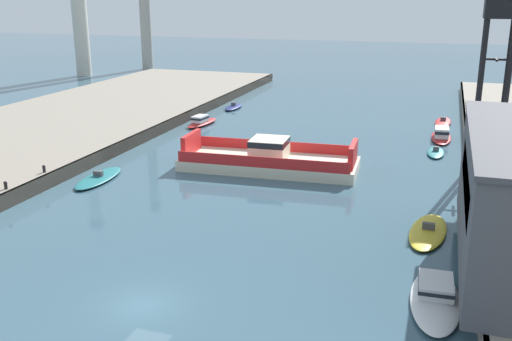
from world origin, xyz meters
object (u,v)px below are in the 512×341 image
at_px(moored_boat_upstream_b, 428,232).
at_px(crane_tower, 500,32).
at_px(moored_boat_near_right, 435,295).
at_px(moored_boat_far_right, 436,152).
at_px(moored_boat_mid_left, 443,122).
at_px(moored_boat_mid_right, 201,121).
at_px(moored_boat_near_left, 99,178).
at_px(moored_boat_upstream_a, 441,135).
at_px(moored_boat_far_left, 234,107).
at_px(chain_ferry, 269,160).

height_order(moored_boat_upstream_b, crane_tower, crane_tower).
relative_size(moored_boat_near_right, moored_boat_far_right, 1.55).
height_order(moored_boat_mid_left, moored_boat_mid_right, moored_boat_mid_right).
distance_m(moored_boat_near_left, moored_boat_far_right, 37.00).
distance_m(moored_boat_upstream_a, moored_boat_upstream_b, 31.55).
distance_m(moored_boat_near_left, moored_boat_mid_right, 25.97).
height_order(moored_boat_upstream_a, crane_tower, crane_tower).
height_order(moored_boat_near_left, moored_boat_near_right, moored_boat_near_right).
distance_m(moored_boat_far_right, crane_tower, 15.54).
bearing_deg(moored_boat_upstream_b, moored_boat_far_left, 126.15).
height_order(moored_boat_far_right, moored_boat_upstream_a, moored_boat_upstream_a).
distance_m(chain_ferry, moored_boat_mid_left, 33.13).
xyz_separation_m(moored_boat_near_right, moored_boat_far_left, (-32.02, 53.23, -0.22)).
height_order(moored_boat_near_left, moored_boat_mid_right, moored_boat_mid_right).
bearing_deg(moored_boat_mid_right, moored_boat_upstream_b, -43.74).
distance_m(moored_boat_mid_left, moored_boat_far_left, 31.75).
bearing_deg(moored_boat_near_left, moored_boat_far_right, 33.00).
bearing_deg(moored_boat_mid_left, moored_boat_far_right, -91.77).
height_order(chain_ferry, moored_boat_far_right, chain_ferry).
distance_m(moored_boat_mid_left, moored_boat_mid_right, 33.69).
bearing_deg(moored_boat_near_left, moored_boat_upstream_a, 41.20).
bearing_deg(moored_boat_upstream_b, moored_boat_mid_right, 136.26).
xyz_separation_m(moored_boat_upstream_a, crane_tower, (4.35, -12.86, 13.33)).
xyz_separation_m(moored_boat_near_left, moored_boat_far_right, (31.03, 20.16, -0.02)).
xyz_separation_m(moored_boat_near_left, moored_boat_near_right, (31.87, -14.43, 0.24)).
bearing_deg(moored_boat_mid_left, moored_boat_far_left, 177.14).
bearing_deg(moored_boat_upstream_a, moored_boat_far_left, 160.45).
height_order(moored_boat_near_right, crane_tower, crane_tower).
relative_size(chain_ferry, moored_boat_far_left, 3.06).
height_order(moored_boat_near_right, moored_boat_upstream_b, moored_boat_near_right).
bearing_deg(moored_boat_mid_right, crane_tower, -17.36).
bearing_deg(moored_boat_near_right, moored_boat_upstream_b, 94.23).
bearing_deg(moored_boat_mid_right, moored_boat_upstream_a, 2.89).
distance_m(moored_boat_far_left, moored_boat_far_right, 36.33).
bearing_deg(moored_boat_mid_right, moored_boat_near_left, -89.58).
xyz_separation_m(moored_boat_far_right, crane_tower, (4.81, -5.45, 13.73)).
relative_size(moored_boat_near_right, moored_boat_upstream_a, 1.00).
relative_size(moored_boat_near_right, moored_boat_far_left, 1.37).
bearing_deg(moored_boat_upstream_a, moored_boat_upstream_b, -90.71).
bearing_deg(moored_boat_upstream_b, moored_boat_near_left, 172.72).
distance_m(moored_boat_near_right, crane_tower, 32.35).
bearing_deg(chain_ferry, moored_boat_mid_right, 130.85).
bearing_deg(chain_ferry, moored_boat_upstream_a, 48.48).
distance_m(moored_boat_upstream_b, crane_tower, 23.66).
distance_m(moored_boat_far_right, moored_boat_upstream_a, 7.44).
xyz_separation_m(moored_boat_near_right, moored_boat_mid_left, (-0.31, 51.65, -0.23)).
bearing_deg(moored_boat_far_right, moored_boat_near_left, -147.00).
bearing_deg(crane_tower, moored_boat_near_left, -157.69).
xyz_separation_m(moored_boat_mid_left, moored_boat_upstream_b, (-0.46, -41.20, -0.03)).
bearing_deg(moored_boat_mid_left, chain_ferry, -120.48).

